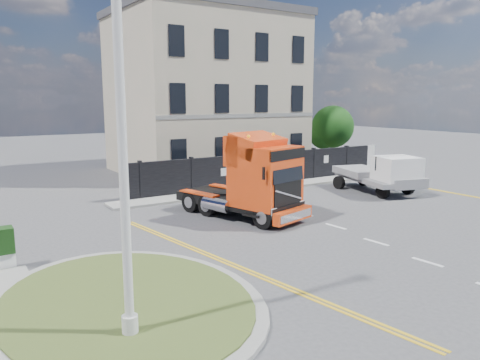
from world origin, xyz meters
TOP-DOWN VIEW (x-y plane):
  - ground at (0.00, 0.00)m, footprint 120.00×120.00m
  - traffic_island at (-7.00, -3.00)m, footprint 6.80×6.80m
  - hoarding_fence at (6.55, 9.00)m, footprint 18.80×0.25m
  - georgian_building at (6.00, 16.50)m, footprint 12.30×10.30m
  - tree at (14.38, 12.10)m, footprint 3.20×3.20m
  - pavement_far at (6.00, 8.10)m, footprint 20.00×1.60m
  - truck at (0.81, 2.49)m, footprint 3.87×6.59m
  - flatbed_pickup at (10.09, 2.99)m, footprint 3.46×5.68m
  - lamppost_island at (-7.50, -4.75)m, footprint 0.28×0.56m

SIDE VIEW (x-z plane):
  - ground at x=0.00m, z-range 0.00..0.00m
  - pavement_far at x=6.00m, z-range 0.00..0.12m
  - traffic_island at x=-7.00m, z-range 0.00..0.16m
  - hoarding_fence at x=6.55m, z-range 0.00..2.00m
  - flatbed_pickup at x=10.09m, z-range 0.08..2.27m
  - truck at x=0.81m, z-range -0.19..3.52m
  - tree at x=14.38m, z-range 0.65..5.45m
  - lamppost_island at x=-7.50m, z-range 0.19..9.22m
  - georgian_building at x=6.00m, z-range -0.63..12.17m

